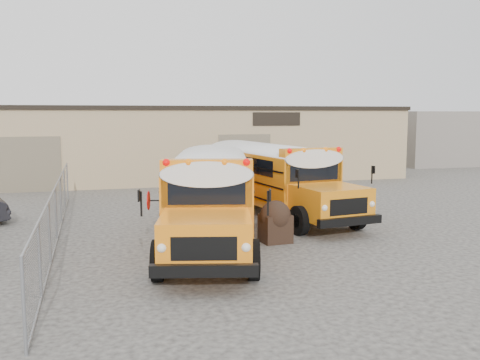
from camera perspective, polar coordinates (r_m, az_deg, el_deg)
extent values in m
plane|color=#2F2E2B|center=(16.83, 1.48, -7.42)|extent=(120.00, 120.00, 0.00)
cube|color=tan|center=(35.95, -7.89, 3.89)|extent=(30.00, 10.00, 4.50)
cube|color=black|center=(35.90, -7.95, 7.55)|extent=(30.20, 10.20, 0.25)
cube|color=black|center=(32.40, 3.92, 6.51)|extent=(3.00, 0.08, 0.80)
cube|color=#7C7058|center=(30.85, -21.47, 1.54)|extent=(3.20, 0.08, 3.00)
cube|color=#7C7058|center=(31.91, 0.50, 2.21)|extent=(3.20, 0.08, 3.00)
cylinder|color=gray|center=(10.21, -22.07, -12.40)|extent=(0.07, 0.07, 1.80)
cylinder|color=gray|center=(13.06, -20.59, -8.08)|extent=(0.07, 0.07, 1.80)
cylinder|color=gray|center=(15.97, -19.66, -5.31)|extent=(0.07, 0.07, 1.80)
cylinder|color=gray|center=(18.91, -19.03, -3.40)|extent=(0.07, 0.07, 1.80)
cylinder|color=gray|center=(21.86, -18.56, -2.01)|extent=(0.07, 0.07, 1.80)
cylinder|color=gray|center=(24.83, -18.21, -0.94)|extent=(0.07, 0.07, 1.80)
cylinder|color=gray|center=(27.80, -17.94, -0.11)|extent=(0.07, 0.07, 1.80)
cylinder|color=gray|center=(18.78, -19.13, -0.76)|extent=(0.05, 18.00, 0.05)
cylinder|color=gray|center=(19.08, -18.92, -5.91)|extent=(0.05, 18.00, 0.05)
cube|color=gray|center=(18.91, -19.03, -3.40)|extent=(0.02, 18.00, 1.70)
cube|color=gray|center=(48.97, 20.54, 4.28)|extent=(10.00, 8.00, 4.40)
cube|color=orange|center=(24.35, -2.83, 0.85)|extent=(4.32, 8.13, 2.09)
cube|color=orange|center=(19.46, -3.09, -2.09)|extent=(2.71, 2.71, 1.17)
cube|color=black|center=(20.45, -3.04, 1.31)|extent=(2.04, 0.56, 0.76)
cube|color=white|center=(24.25, -2.85, 3.67)|extent=(4.34, 8.21, 0.41)
cube|color=orange|center=(20.63, -3.04, 3.15)|extent=(2.55, 1.09, 0.37)
sphere|color=#E50705|center=(20.44, -6.06, 3.43)|extent=(0.20, 0.20, 0.20)
sphere|color=#E50705|center=(20.39, -0.04, 3.46)|extent=(0.20, 0.20, 0.20)
sphere|color=orange|center=(20.41, -4.41, 3.44)|extent=(0.20, 0.20, 0.20)
sphere|color=orange|center=(20.39, -1.70, 3.46)|extent=(0.20, 0.20, 0.20)
cube|color=black|center=(18.36, -3.17, -4.12)|extent=(2.48, 0.81, 0.29)
cube|color=black|center=(28.36, -2.67, -0.14)|extent=(2.47, 0.79, 0.29)
cube|color=black|center=(24.36, -2.83, 0.67)|extent=(4.32, 7.99, 0.06)
cube|color=black|center=(24.59, -2.83, 2.29)|extent=(4.06, 6.95, 0.63)
cylinder|color=black|center=(19.74, -6.61, -3.72)|extent=(0.53, 1.10, 1.06)
cylinder|color=black|center=(19.68, 0.47, -3.71)|extent=(0.53, 1.10, 1.06)
cylinder|color=black|center=(26.06, -5.42, -1.07)|extent=(0.53, 1.10, 1.06)
cylinder|color=black|center=(26.02, -0.08, -1.05)|extent=(0.53, 1.10, 1.06)
cylinder|color=#BF0505|center=(21.80, -7.52, 0.41)|extent=(0.17, 0.56, 0.57)
cube|color=orange|center=(28.80, -2.44, 1.78)|extent=(3.59, 7.92, 2.06)
cube|color=orange|center=(24.36, 1.80, -0.26)|extent=(2.51, 2.51, 1.16)
cube|color=black|center=(25.27, 0.70, 2.35)|extent=(2.05, 0.36, 0.75)
cube|color=white|center=(28.72, -2.46, 4.12)|extent=(3.60, 8.00, 0.40)
cube|color=orange|center=(25.43, 0.49, 3.81)|extent=(2.51, 0.85, 0.36)
sphere|color=#E50705|center=(24.80, -1.52, 4.01)|extent=(0.20, 0.20, 0.20)
sphere|color=#E50705|center=(25.67, 2.85, 4.10)|extent=(0.20, 0.20, 0.20)
sphere|color=orange|center=(25.02, -0.29, 4.04)|extent=(0.20, 0.20, 0.20)
sphere|color=orange|center=(25.42, 1.68, 4.08)|extent=(0.20, 0.20, 0.20)
cube|color=black|center=(23.37, 3.05, -1.71)|extent=(2.47, 0.58, 0.28)
cube|color=black|center=(32.52, -4.93, 0.75)|extent=(2.46, 0.56, 0.28)
cube|color=black|center=(28.81, -2.44, 1.63)|extent=(3.61, 7.77, 0.06)
cube|color=black|center=(29.03, -2.67, 2.96)|extent=(3.45, 6.73, 0.62)
cylinder|color=black|center=(24.05, -0.89, -1.74)|extent=(0.43, 1.07, 1.04)
cylinder|color=black|center=(25.07, 4.15, -1.40)|extent=(0.43, 1.07, 1.04)
cylinder|color=black|center=(29.94, -5.63, -0.03)|extent=(0.43, 1.07, 1.04)
cylinder|color=black|center=(30.76, -1.40, 0.19)|extent=(0.43, 1.07, 1.04)
cube|color=black|center=(17.70, 3.79, -5.17)|extent=(1.01, 0.93, 0.93)
sphere|color=black|center=(17.61, 3.80, -3.84)|extent=(1.02, 1.02, 1.02)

